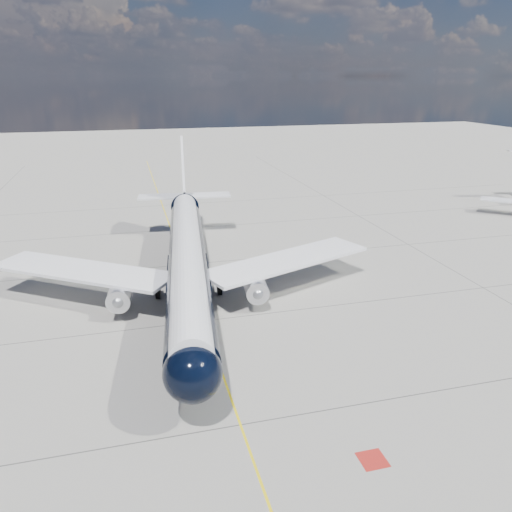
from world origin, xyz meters
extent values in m
plane|color=gray|center=(0.00, 30.00, 0.00)|extent=(320.00, 320.00, 0.00)
cube|color=yellow|center=(0.00, 25.00, 0.00)|extent=(0.16, 160.00, 0.01)
cube|color=maroon|center=(6.80, -10.00, 0.00)|extent=(1.60, 1.60, 0.01)
cylinder|color=black|center=(-0.66, 14.80, 4.10)|extent=(7.88, 37.29, 3.71)
sphere|color=black|center=(-2.87, -4.60, 4.10)|extent=(4.11, 4.11, 3.71)
cone|color=black|center=(1.93, 37.60, 4.69)|extent=(4.46, 7.21, 3.71)
cylinder|color=white|center=(-0.66, 14.80, 5.03)|extent=(7.29, 39.13, 2.89)
cube|color=black|center=(-2.89, -4.80, 4.64)|extent=(2.46, 1.43, 0.54)
cube|color=white|center=(-10.68, 17.41, 3.22)|extent=(18.22, 14.64, 0.31)
cube|color=white|center=(9.69, 15.10, 3.22)|extent=(19.23, 11.42, 0.31)
cube|color=black|center=(-0.66, 14.80, 2.73)|extent=(5.18, 10.17, 0.98)
cylinder|color=silver|center=(-7.19, 13.58, 2.10)|extent=(2.68, 4.71, 2.19)
cylinder|color=silver|center=(5.43, 12.14, 2.10)|extent=(2.68, 4.71, 2.19)
sphere|color=gray|center=(-7.42, 11.54, 2.10)|extent=(1.19, 1.19, 1.07)
sphere|color=gray|center=(5.19, 10.11, 2.10)|extent=(1.19, 1.19, 1.07)
cube|color=white|center=(-7.16, 13.77, 2.83)|extent=(0.57, 3.13, 1.07)
cube|color=white|center=(5.45, 12.34, 2.83)|extent=(0.57, 3.13, 1.07)
cube|color=white|center=(1.88, 37.11, 9.67)|extent=(1.01, 6.19, 8.32)
cube|color=white|center=(1.93, 37.60, 5.47)|extent=(12.97, 4.54, 0.21)
cylinder|color=gray|center=(-2.48, -1.21, 1.22)|extent=(0.19, 0.19, 2.05)
cylinder|color=black|center=(-2.67, -1.19, 0.34)|extent=(0.25, 0.70, 0.68)
cylinder|color=black|center=(-2.29, -1.23, 0.34)|extent=(0.25, 0.70, 0.68)
cylinder|color=gray|center=(-3.60, 16.61, 1.32)|extent=(0.28, 0.28, 1.86)
cylinder|color=gray|center=(2.61, 15.90, 1.32)|extent=(0.28, 0.28, 1.86)
cylinder|color=black|center=(-3.66, 16.08, 0.54)|extent=(0.56, 1.12, 1.07)
cylinder|color=black|center=(-3.54, 17.14, 0.54)|extent=(0.56, 1.12, 1.07)
cylinder|color=black|center=(2.55, 15.37, 0.54)|extent=(0.56, 1.12, 1.07)
cylinder|color=black|center=(2.67, 16.44, 0.54)|extent=(0.56, 1.12, 1.07)
camera|label=1|loc=(-5.79, -30.91, 21.19)|focal=35.00mm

